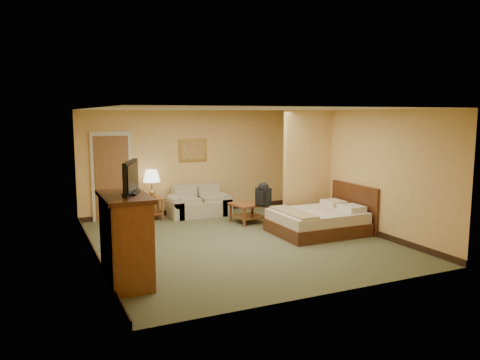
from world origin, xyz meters
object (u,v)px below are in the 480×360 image
coffee_table (248,209)px  bed (320,220)px  dresser (126,239)px  loveseat (199,206)px

coffee_table → bed: bed is taller
dresser → loveseat: bearing=57.3°
coffee_table → bed: size_ratio=0.42×
dresser → bed: dresser is taller
bed → dresser: bearing=-163.3°
loveseat → coffee_table: 1.42m
coffee_table → bed: (0.96, -1.50, -0.06)m
loveseat → bed: (1.76, -2.67, 0.02)m
loveseat → bed: bed is taller
dresser → coffee_table: bearing=39.8°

